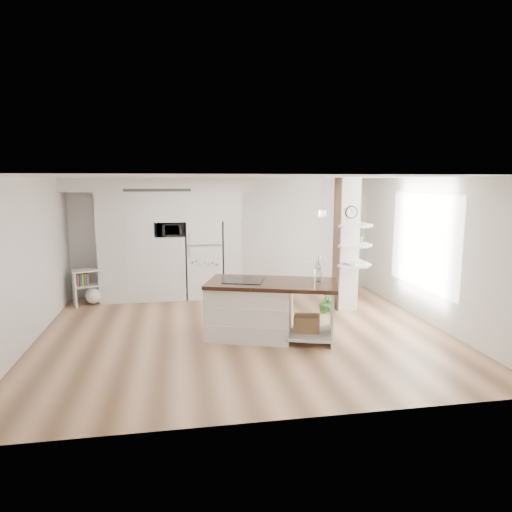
{
  "coord_description": "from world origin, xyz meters",
  "views": [
    {
      "loc": [
        -1.1,
        -7.59,
        2.63
      ],
      "look_at": [
        0.37,
        0.9,
        1.21
      ],
      "focal_mm": 32.0,
      "sensor_mm": 36.0,
      "label": 1
    }
  ],
  "objects_px": {
    "bookshelf": "(91,289)",
    "refrigerator": "(204,259)",
    "floor_plant_a": "(325,302)",
    "kitchen_island": "(257,308)"
  },
  "relations": [
    {
      "from": "bookshelf",
      "to": "floor_plant_a",
      "type": "relative_size",
      "value": 1.71
    },
    {
      "from": "refrigerator",
      "to": "kitchen_island",
      "type": "xyz_separation_m",
      "value": [
        0.72,
        -2.91,
        -0.37
      ]
    },
    {
      "from": "refrigerator",
      "to": "bookshelf",
      "type": "height_order",
      "value": "refrigerator"
    },
    {
      "from": "floor_plant_a",
      "to": "refrigerator",
      "type": "bearing_deg",
      "value": 142.79
    },
    {
      "from": "refrigerator",
      "to": "kitchen_island",
      "type": "distance_m",
      "value": 3.02
    },
    {
      "from": "refrigerator",
      "to": "floor_plant_a",
      "type": "xyz_separation_m",
      "value": [
        2.3,
        -1.75,
        -0.65
      ]
    },
    {
      "from": "bookshelf",
      "to": "refrigerator",
      "type": "bearing_deg",
      "value": -14.77
    },
    {
      "from": "refrigerator",
      "to": "kitchen_island",
      "type": "relative_size",
      "value": 0.74
    },
    {
      "from": "bookshelf",
      "to": "kitchen_island",
      "type": "bearing_deg",
      "value": -60.58
    },
    {
      "from": "refrigerator",
      "to": "floor_plant_a",
      "type": "bearing_deg",
      "value": -37.21
    }
  ]
}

